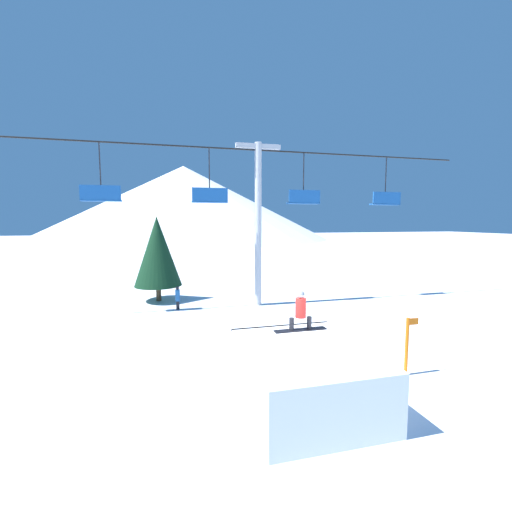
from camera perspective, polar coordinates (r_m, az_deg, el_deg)
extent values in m
plane|color=white|center=(10.36, 12.55, -20.62)|extent=(220.00, 220.00, 0.00)
cone|color=silver|center=(90.62, -11.90, 8.71)|extent=(72.37, 72.37, 18.35)
cube|color=white|center=(9.18, 8.15, -19.12)|extent=(3.04, 3.82, 1.46)
cube|color=silver|center=(10.55, 4.24, -11.63)|extent=(3.04, 0.10, 0.06)
cube|color=black|center=(10.16, 7.41, -12.10)|extent=(1.55, 0.26, 0.03)
cylinder|color=black|center=(10.00, 5.95, -11.21)|extent=(0.14, 0.14, 0.35)
cylinder|color=black|center=(10.20, 8.87, -10.91)|extent=(0.14, 0.14, 0.35)
cylinder|color=red|center=(9.98, 7.46, -8.55)|extent=(0.30, 0.30, 0.56)
sphere|color=#B2B2B7|center=(9.89, 7.49, -6.37)|extent=(0.21, 0.21, 0.21)
cylinder|color=#B2B2B7|center=(18.35, 0.35, 5.09)|extent=(0.36, 0.36, 8.67)
cube|color=#B2B2B7|center=(18.75, 0.36, 17.83)|extent=(2.40, 0.24, 0.24)
cylinder|color=black|center=(18.71, 0.36, 17.23)|extent=(24.16, 0.08, 0.08)
cylinder|color=#28282D|center=(18.13, -24.54, 12.71)|extent=(0.06, 0.06, 2.72)
cube|color=#195199|center=(18.01, -24.35, 8.43)|extent=(1.80, 0.44, 0.08)
cube|color=#195199|center=(17.85, -24.50, 9.57)|extent=(1.80, 0.08, 0.70)
cylinder|color=#28282D|center=(18.01, -7.78, 13.24)|extent=(0.06, 0.06, 2.72)
cube|color=#195199|center=(17.89, -7.72, 8.92)|extent=(1.80, 0.44, 0.08)
cube|color=#195199|center=(17.73, -7.66, 10.08)|extent=(1.80, 0.08, 0.70)
cylinder|color=#28282D|center=(19.30, 7.93, 12.74)|extent=(0.06, 0.06, 2.72)
cube|color=#195199|center=(19.19, 7.87, 8.71)|extent=(1.80, 0.44, 0.08)
cube|color=#195199|center=(19.04, 8.10, 9.78)|extent=(1.80, 0.08, 0.70)
cylinder|color=#28282D|center=(21.76, 20.80, 11.64)|extent=(0.06, 0.06, 2.72)
cube|color=#195199|center=(21.66, 20.67, 8.06)|extent=(1.80, 0.44, 0.08)
cube|color=#195199|center=(21.53, 20.98, 9.00)|extent=(1.80, 0.08, 0.70)
cylinder|color=#4C3823|center=(20.57, -15.91, -5.97)|extent=(0.29, 0.29, 0.89)
cone|color=black|center=(20.22, -16.11, 0.78)|extent=(2.66, 2.66, 3.97)
cylinder|color=orange|center=(11.43, 23.82, -13.65)|extent=(0.10, 0.10, 1.75)
cube|color=orange|center=(11.31, 24.71, -9.88)|extent=(0.36, 0.02, 0.20)
cylinder|color=black|center=(18.37, -12.90, -8.01)|extent=(0.17, 0.17, 0.45)
cylinder|color=#1E5693|center=(18.26, -12.93, -6.41)|extent=(0.24, 0.24, 0.60)
sphere|color=#232328|center=(18.18, -12.96, -5.21)|extent=(0.18, 0.18, 0.18)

